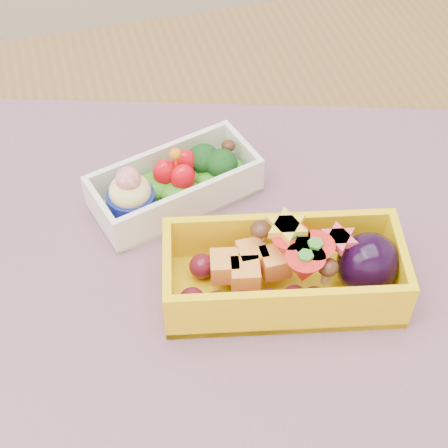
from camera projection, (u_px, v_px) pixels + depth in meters
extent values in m
cube|color=brown|center=(210.00, 300.00, 0.60)|extent=(1.20, 0.80, 0.04)
cube|color=#875D64|center=(217.00, 260.00, 0.60)|extent=(0.63, 0.55, 0.00)
cube|color=white|center=(175.00, 185.00, 0.63)|extent=(0.16, 0.10, 0.04)
ellipsoid|color=#58B425|center=(175.00, 189.00, 0.64)|extent=(0.15, 0.09, 0.02)
cylinder|color=navy|center=(132.00, 204.00, 0.62)|extent=(0.04, 0.04, 0.03)
sphere|color=red|center=(128.00, 179.00, 0.59)|extent=(0.02, 0.02, 0.02)
ellipsoid|color=red|center=(165.00, 173.00, 0.62)|extent=(0.02, 0.02, 0.03)
ellipsoid|color=red|center=(183.00, 178.00, 0.62)|extent=(0.02, 0.02, 0.03)
ellipsoid|color=red|center=(185.00, 163.00, 0.63)|extent=(0.02, 0.02, 0.03)
sphere|color=orange|center=(175.00, 154.00, 0.61)|extent=(0.01, 0.01, 0.01)
ellipsoid|color=black|center=(204.00, 159.00, 0.64)|extent=(0.03, 0.03, 0.02)
ellipsoid|color=black|center=(222.00, 164.00, 0.63)|extent=(0.03, 0.03, 0.02)
ellipsoid|color=#3F2111|center=(228.00, 146.00, 0.64)|extent=(0.01, 0.01, 0.01)
cube|color=yellow|center=(284.00, 272.00, 0.56)|extent=(0.20, 0.12, 0.05)
ellipsoid|color=#571020|center=(235.00, 286.00, 0.56)|extent=(0.11, 0.07, 0.02)
cube|color=orange|center=(249.00, 264.00, 0.55)|extent=(0.06, 0.05, 0.02)
cone|color=red|center=(289.00, 248.00, 0.55)|extent=(0.04, 0.04, 0.03)
cone|color=red|center=(313.00, 258.00, 0.55)|extent=(0.04, 0.04, 0.03)
cone|color=red|center=(304.00, 269.00, 0.54)|extent=(0.04, 0.04, 0.03)
cylinder|color=yellow|center=(287.00, 226.00, 0.54)|extent=(0.04, 0.04, 0.01)
cylinder|color=#E53F5B|center=(339.00, 239.00, 0.55)|extent=(0.03, 0.03, 0.01)
ellipsoid|color=#3F2111|center=(260.00, 244.00, 0.56)|extent=(0.02, 0.02, 0.01)
ellipsoid|color=#3F2111|center=(327.00, 274.00, 0.54)|extent=(0.02, 0.02, 0.01)
ellipsoid|color=black|center=(368.00, 264.00, 0.56)|extent=(0.05, 0.05, 0.05)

